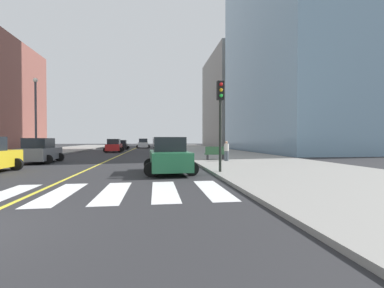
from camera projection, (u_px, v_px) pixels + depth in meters
name	position (u px, v px, depth m)	size (l,w,h in m)	color
sidewalk_kerb_east	(236.00, 157.00, 26.44)	(10.00, 120.00, 0.15)	gray
crosswalk_paint	(32.00, 194.00, 8.91)	(13.50, 4.00, 0.01)	silver
lane_divider_paint	(131.00, 150.00, 44.56)	(0.16, 80.00, 0.01)	yellow
parking_garage_concrete	(243.00, 102.00, 70.19)	(18.00, 24.00, 23.89)	gray
car_gray_second	(40.00, 151.00, 20.89)	(2.84, 4.48, 1.98)	slate
car_black_third	(122.00, 145.00, 48.82)	(2.49, 3.95, 1.75)	black
car_white_fourth	(143.00, 144.00, 55.70)	(2.93, 4.62, 2.04)	silver
car_green_fifth	(169.00, 156.00, 14.69)	(2.91, 4.56, 2.00)	#236B42
car_red_sixth	(114.00, 146.00, 38.63)	(2.78, 4.39, 1.94)	red
traffic_light_near_corner	(220.00, 108.00, 13.93)	(0.36, 0.41, 4.83)	black
park_bench	(215.00, 153.00, 22.21)	(1.81, 0.59, 1.12)	#33603D
pedestrian_waiting_east	(226.00, 150.00, 21.04)	(0.39, 0.39, 1.60)	slate
street_lamp	(36.00, 111.00, 26.38)	(0.44, 0.44, 7.91)	#38383D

